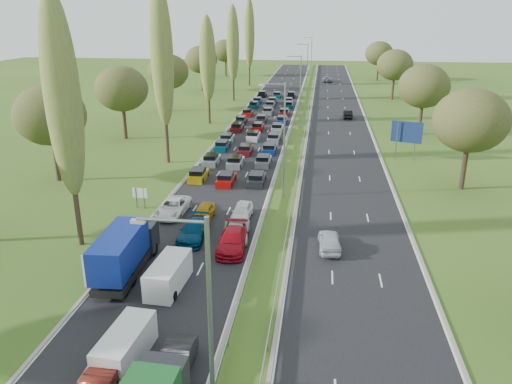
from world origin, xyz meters
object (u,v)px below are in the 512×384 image
(white_van_front, at_px, (127,343))
(near_car_2, at_px, (173,207))
(info_sign, at_px, (140,195))
(blue_lorry, at_px, (125,251))
(white_van_rear, at_px, (170,273))
(direction_sign, at_px, (407,134))

(white_van_front, bearing_deg, near_car_2, 103.88)
(info_sign, bearing_deg, near_car_2, -18.06)
(info_sign, bearing_deg, blue_lorry, -74.45)
(white_van_rear, bearing_deg, info_sign, 120.54)
(blue_lorry, distance_m, white_van_rear, 4.02)
(white_van_rear, relative_size, info_sign, 2.39)
(white_van_rear, xyz_separation_m, direction_sign, (21.44, 35.79, 2.53))
(white_van_front, relative_size, info_sign, 2.27)
(blue_lorry, relative_size, white_van_rear, 1.73)
(near_car_2, relative_size, blue_lorry, 0.62)
(info_sign, height_order, direction_sign, direction_sign)
(near_car_2, relative_size, info_sign, 2.57)
(blue_lorry, xyz_separation_m, white_van_front, (3.66, -9.31, -0.93))
(blue_lorry, xyz_separation_m, direction_sign, (25.15, 34.51, 1.66))
(near_car_2, xyz_separation_m, direction_sign, (25.06, 22.61, 2.80))
(near_car_2, height_order, info_sign, info_sign)
(direction_sign, bearing_deg, white_van_rear, -120.92)
(white_van_front, bearing_deg, info_sign, 112.38)
(near_car_2, distance_m, info_sign, 3.98)
(blue_lorry, distance_m, direction_sign, 42.73)
(blue_lorry, bearing_deg, white_van_rear, -21.87)
(info_sign, bearing_deg, white_van_rear, -62.94)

